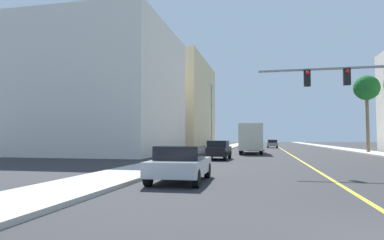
# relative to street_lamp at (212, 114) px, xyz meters

# --- Properties ---
(ground) EXTENTS (192.00, 192.00, 0.00)m
(ground) POSITION_rel_street_lamp_xyz_m (7.97, 13.74, -4.19)
(ground) COLOR #2D2D30
(sidewalk_left) EXTENTS (2.77, 168.00, 0.15)m
(sidewalk_left) POSITION_rel_street_lamp_xyz_m (-0.88, 13.74, -4.12)
(sidewalk_left) COLOR #B2ADA3
(sidewalk_left) RESTS_ON ground
(sidewalk_right) EXTENTS (2.77, 168.00, 0.15)m
(sidewalk_right) POSITION_rel_street_lamp_xyz_m (16.83, 13.74, -4.12)
(sidewalk_right) COLOR #B2ADA3
(sidewalk_right) RESTS_ON ground
(lane_marking_center) EXTENTS (0.16, 144.00, 0.01)m
(lane_marking_center) POSITION_rel_street_lamp_xyz_m (7.97, 13.74, -4.19)
(lane_marking_center) COLOR yellow
(lane_marking_center) RESTS_ON ground
(building_left_near) EXTENTS (15.71, 15.35, 13.33)m
(building_left_near) POSITION_rel_street_lamp_xyz_m (-12.15, -1.50, 2.47)
(building_left_near) COLOR silver
(building_left_near) RESTS_ON ground
(building_left_far) EXTENTS (12.78, 20.82, 15.02)m
(building_left_far) POSITION_rel_street_lamp_xyz_m (-10.69, 22.12, 3.31)
(building_left_far) COLOR beige
(building_left_far) RESTS_ON ground
(street_lamp) EXTENTS (0.56, 0.28, 7.25)m
(street_lamp) POSITION_rel_street_lamp_xyz_m (0.00, 0.00, 0.00)
(street_lamp) COLOR gray
(street_lamp) RESTS_ON sidewalk_left
(palm_far) EXTENTS (2.80, 2.80, 8.63)m
(palm_far) POSITION_rel_street_lamp_xyz_m (16.75, 6.39, 3.04)
(palm_far) COLOR brown
(palm_far) RESTS_ON sidewalk_right
(car_gray) EXTENTS (1.77, 4.05, 1.39)m
(car_gray) POSITION_rel_street_lamp_xyz_m (6.76, 24.28, -3.48)
(car_gray) COLOR slate
(car_gray) RESTS_ON ground
(car_silver) EXTENTS (2.05, 4.01, 1.40)m
(car_silver) POSITION_rel_street_lamp_xyz_m (2.09, -21.41, -3.47)
(car_silver) COLOR #BCBCC1
(car_silver) RESTS_ON ground
(car_white) EXTENTS (2.10, 4.43, 1.53)m
(car_white) POSITION_rel_street_lamp_xyz_m (4.11, 11.88, -3.41)
(car_white) COLOR white
(car_white) RESTS_ON ground
(car_yellow) EXTENTS (1.95, 4.15, 1.42)m
(car_yellow) POSITION_rel_street_lamp_xyz_m (3.67, 23.91, -3.46)
(car_yellow) COLOR gold
(car_yellow) RESTS_ON ground
(car_black) EXTENTS (1.85, 3.85, 1.49)m
(car_black) POSITION_rel_street_lamp_xyz_m (1.72, -7.92, -3.43)
(car_black) COLOR black
(car_black) RESTS_ON ground
(delivery_truck) EXTENTS (2.63, 8.07, 3.15)m
(delivery_truck) POSITION_rel_street_lamp_xyz_m (3.94, 2.40, -2.52)
(delivery_truck) COLOR red
(delivery_truck) RESTS_ON ground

